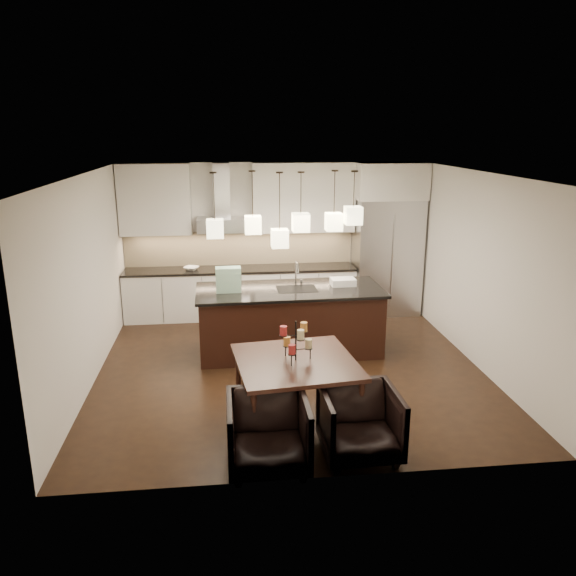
{
  "coord_description": "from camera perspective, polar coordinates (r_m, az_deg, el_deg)",
  "views": [
    {
      "loc": [
        -0.88,
        -7.58,
        3.37
      ],
      "look_at": [
        0.0,
        0.2,
        1.15
      ],
      "focal_mm": 35.0,
      "sensor_mm": 36.0,
      "label": 1
    }
  ],
  "objects": [
    {
      "name": "pendant_f",
      "position": [
        8.1,
        -0.85,
        5.07
      ],
      "size": [
        0.24,
        0.24,
        0.26
      ],
      "primitive_type": "cube",
      "color": "beige",
      "rests_on": "ceiling"
    },
    {
      "name": "upper_cab_right",
      "position": [
        10.32,
        1.59,
        9.18
      ],
      "size": [
        1.85,
        0.35,
        1.25
      ],
      "primitive_type": "cube",
      "color": "silver",
      "rests_on": "wall_back"
    },
    {
      "name": "wall_front",
      "position": [
        5.28,
        3.62,
        -6.12
      ],
      "size": [
        5.5,
        0.02,
        2.8
      ],
      "primitive_type": "cube",
      "color": "silver",
      "rests_on": "ground"
    },
    {
      "name": "faucet",
      "position": [
        8.65,
        0.79,
        1.48
      ],
      "size": [
        0.12,
        0.27,
        0.42
      ],
      "primitive_type": null,
      "rotation": [
        0.0,
        0.0,
        0.02
      ],
      "color": "silver",
      "rests_on": "island_top"
    },
    {
      "name": "countertop",
      "position": [
        10.32,
        -4.85,
        1.92
      ],
      "size": [
        4.21,
        0.66,
        0.04
      ],
      "primitive_type": "cube",
      "color": "black",
      "rests_on": "lower_cabinets"
    },
    {
      "name": "candle_c",
      "position": [
        6.31,
        0.41,
        -6.25
      ],
      "size": [
        0.09,
        0.09,
        0.11
      ],
      "primitive_type": "cylinder",
      "rotation": [
        0.0,
        0.0,
        0.11
      ],
      "color": "#AB2525",
      "rests_on": "candelabra"
    },
    {
      "name": "candle_f",
      "position": [
        6.26,
        1.3,
        -4.74
      ],
      "size": [
        0.09,
        0.09,
        0.11
      ],
      "primitive_type": "cylinder",
      "rotation": [
        0.0,
        0.0,
        0.11
      ],
      "color": "beige",
      "rests_on": "candelabra"
    },
    {
      "name": "floor",
      "position": [
        8.35,
        0.16,
        -8.06
      ],
      "size": [
        5.5,
        5.5,
        0.02
      ],
      "primitive_type": "cube",
      "color": "black",
      "rests_on": "ground"
    },
    {
      "name": "wall_right",
      "position": [
        8.64,
        18.68,
        1.8
      ],
      "size": [
        0.02,
        5.5,
        2.8
      ],
      "primitive_type": "cube",
      "color": "silver",
      "rests_on": "ground"
    },
    {
      "name": "ceiling",
      "position": [
        7.65,
        0.17,
        11.63
      ],
      "size": [
        5.5,
        5.5,
        0.02
      ],
      "primitive_type": "cube",
      "color": "white",
      "rests_on": "wall_back"
    },
    {
      "name": "pendant_d",
      "position": [
        8.45,
        4.68,
        6.72
      ],
      "size": [
        0.24,
        0.24,
        0.26
      ],
      "primitive_type": "cube",
      "color": "beige",
      "rests_on": "ceiling"
    },
    {
      "name": "pendant_e",
      "position": [
        8.34,
        6.64,
        7.33
      ],
      "size": [
        0.24,
        0.24,
        0.26
      ],
      "primitive_type": "cube",
      "color": "beige",
      "rests_on": "ceiling"
    },
    {
      "name": "candle_b",
      "position": [
        6.54,
        -0.11,
        -5.42
      ],
      "size": [
        0.09,
        0.09,
        0.11
      ],
      "primitive_type": "cylinder",
      "rotation": [
        0.0,
        0.0,
        0.11
      ],
      "color": "gold",
      "rests_on": "candelabra"
    },
    {
      "name": "armchair_right",
      "position": [
        6.15,
        7.33,
        -13.46
      ],
      "size": [
        0.82,
        0.85,
        0.75
      ],
      "primitive_type": "imported",
      "rotation": [
        0.0,
        0.0,
        0.02
      ],
      "color": "black",
      "rests_on": "floor"
    },
    {
      "name": "hood_canopy",
      "position": [
        10.2,
        -6.66,
        6.41
      ],
      "size": [
        0.9,
        0.52,
        0.24
      ],
      "primitive_type": "cube",
      "color": "#B7B7BA",
      "rests_on": "wall_back"
    },
    {
      "name": "wall_left",
      "position": [
        8.06,
        -19.73,
        0.72
      ],
      "size": [
        0.02,
        5.5,
        2.8
      ],
      "primitive_type": "cube",
      "color": "silver",
      "rests_on": "ground"
    },
    {
      "name": "candelabra",
      "position": [
        6.43,
        0.8,
        -5.39
      ],
      "size": [
        0.43,
        0.43,
        0.47
      ],
      "primitive_type": null,
      "rotation": [
        0.0,
        0.0,
        0.11
      ],
      "color": "black",
      "rests_on": "dining_table"
    },
    {
      "name": "fruit_bowl",
      "position": [
        10.27,
        -9.79,
        1.98
      ],
      "size": [
        0.34,
        0.34,
        0.06
      ],
      "primitive_type": "imported",
      "rotation": [
        0.0,
        0.0,
        -0.41
      ],
      "color": "silver",
      "rests_on": "countertop"
    },
    {
      "name": "candle_e",
      "position": [
        6.37,
        -0.47,
        -4.36
      ],
      "size": [
        0.09,
        0.09,
        0.11
      ],
      "primitive_type": "cylinder",
      "rotation": [
        0.0,
        0.0,
        0.11
      ],
      "color": "#AB2525",
      "rests_on": "candelabra"
    },
    {
      "name": "pendant_a",
      "position": [
        8.12,
        -7.42,
        6.0
      ],
      "size": [
        0.24,
        0.24,
        0.26
      ],
      "primitive_type": "cube",
      "color": "beige",
      "rests_on": "ceiling"
    },
    {
      "name": "wall_back",
      "position": [
        10.56,
        -1.56,
        5.08
      ],
      "size": [
        5.5,
        0.02,
        2.8
      ],
      "primitive_type": "cube",
      "color": "silver",
      "rests_on": "ground"
    },
    {
      "name": "backsplash",
      "position": [
        10.53,
        -4.94,
        4.08
      ],
      "size": [
        4.21,
        0.02,
        0.63
      ],
      "primitive_type": "cube",
      "color": "beige",
      "rests_on": "countertop"
    },
    {
      "name": "fridge_panel",
      "position": [
        10.44,
        10.35,
        10.66
      ],
      "size": [
        1.26,
        0.72,
        0.65
      ],
      "primitive_type": "cube",
      "color": "silver",
      "rests_on": "refrigerator"
    },
    {
      "name": "upper_cab_left",
      "position": [
        10.29,
        -13.38,
        8.74
      ],
      "size": [
        1.25,
        0.35,
        1.25
      ],
      "primitive_type": "cube",
      "color": "silver",
      "rests_on": "wall_back"
    },
    {
      "name": "pendant_c",
      "position": [
        8.11,
        1.3,
        6.68
      ],
      "size": [
        0.24,
        0.24,
        0.26
      ],
      "primitive_type": "cube",
      "color": "beige",
      "rests_on": "ceiling"
    },
    {
      "name": "tote_bag",
      "position": [
        8.44,
        -6.08,
        0.86
      ],
      "size": [
        0.38,
        0.21,
        0.38
      ],
      "primitive_type": "cube",
      "rotation": [
        0.0,
        0.0,
        0.02
      ],
      "color": "#1F6D49",
      "rests_on": "island_top"
    },
    {
      "name": "food_container",
      "position": [
        8.81,
        5.6,
        0.62
      ],
      "size": [
        0.38,
        0.27,
        0.11
      ],
      "primitive_type": "cube",
      "rotation": [
        0.0,
        0.0,
        0.02
      ],
      "color": "silver",
      "rests_on": "island_top"
    },
    {
      "name": "island_body",
      "position": [
        8.75,
        0.17,
        -3.42
      ],
      "size": [
        2.79,
        1.17,
        0.97
      ],
      "primitive_type": "cube",
      "rotation": [
        0.0,
        0.0,
        0.02
      ],
      "color": "black",
      "rests_on": "floor"
    },
    {
      "name": "lower_cabinets",
      "position": [
        10.44,
        -4.79,
        -0.53
      ],
      "size": [
        4.21,
        0.62,
        0.88
      ],
      "primitive_type": "cube",
      "color": "silver",
      "rests_on": "floor"
    },
    {
      "name": "dining_table",
      "position": [
        6.69,
        0.78,
        -10.52
      ],
      "size": [
        1.49,
        1.49,
        0.81
      ],
      "primitive_type": null,
      "rotation": [
        0.0,
        0.0,
        0.11
      ],
      "color": "black",
      "rests_on": "floor"
    },
    {
      "name": "hood_chimney",
      "position": [
        10.23,
        -6.76,
        9.83
      ],
      "size": [
        0.3,
        0.28,
        0.96
      ],
      "primitive_type": "cube",
      "color": "#B7B7BA",
      "rests_on": "hood_canopy"
    },
    {
      "name": "candle_a",
      "position": [
        6.48,
        2.1,
        -5.66
      ],
      "size": [
        0.09,
        0.09,
        0.11
      ],
      "primitive_type": "cylinder",
      "rotation": [
        0.0,
        0.0,
        0.11
      ],
      "color": "beige",
      "rests_on": "candelabra"
    },
    {
      "name": "island_top",
      "position": [
        8.59,
        0.17,
        -0.22
      ],
      "size": [
        2.88,
        1.26,
        0.04
      ],
      "primitive_type": "cube",
      "rotation": [
        0.0,
        0.0,
        0.02
      ],
      "color": "black",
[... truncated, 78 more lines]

